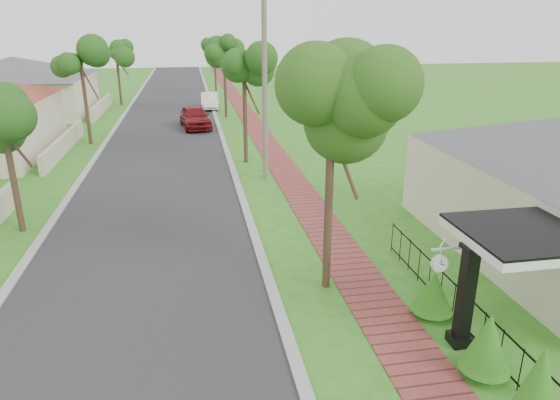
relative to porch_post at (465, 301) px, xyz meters
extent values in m
plane|color=#2E771C|center=(-4.55, 1.00, -1.12)|extent=(160.00, 160.00, 0.00)
cube|color=#28282B|center=(-7.55, 21.00, -1.12)|extent=(7.00, 120.00, 0.02)
cube|color=#9E9E99|center=(-3.90, 21.00, -1.12)|extent=(0.30, 120.00, 0.10)
cube|color=#9E9E99|center=(-11.20, 21.00, -1.12)|extent=(0.30, 120.00, 0.10)
cube|color=brown|center=(-1.30, 21.00, -1.12)|extent=(1.50, 120.00, 0.03)
cube|color=white|center=(1.30, 0.00, 1.50)|extent=(2.90, 2.60, 0.20)
cube|color=black|center=(1.30, 0.00, 1.63)|extent=(2.90, 2.60, 0.06)
cube|color=black|center=(0.00, 0.00, 0.14)|extent=(0.30, 0.30, 2.52)
cube|color=black|center=(0.00, 0.00, -1.00)|extent=(0.48, 0.48, 0.24)
cube|color=black|center=(0.00, 0.00, 1.34)|extent=(0.42, 0.42, 0.10)
cube|color=black|center=(0.35, 1.00, -0.17)|extent=(0.03, 8.00, 0.03)
cube|color=black|center=(0.35, 1.00, -0.97)|extent=(0.03, 8.00, 0.03)
cylinder|color=black|center=(0.35, -2.33, -0.62)|extent=(0.02, 0.02, 1.00)
cylinder|color=black|center=(0.35, -1.67, -0.62)|extent=(0.02, 0.02, 1.00)
cylinder|color=black|center=(0.35, -1.00, -0.62)|extent=(0.02, 0.02, 1.00)
cylinder|color=black|center=(0.35, -0.33, -0.62)|extent=(0.02, 0.02, 1.00)
cylinder|color=black|center=(0.35, 0.33, -0.62)|extent=(0.02, 0.02, 1.00)
cylinder|color=black|center=(0.35, 1.00, -0.62)|extent=(0.02, 0.02, 1.00)
cylinder|color=black|center=(0.35, 1.67, -0.62)|extent=(0.02, 0.02, 1.00)
cylinder|color=black|center=(0.35, 2.33, -0.62)|extent=(0.02, 0.02, 1.00)
cylinder|color=black|center=(0.35, 3.00, -0.62)|extent=(0.02, 0.02, 1.00)
cylinder|color=black|center=(0.35, 3.67, -0.62)|extent=(0.02, 0.02, 1.00)
cylinder|color=black|center=(0.35, 4.33, -0.62)|extent=(0.02, 0.02, 1.00)
cylinder|color=black|center=(0.35, 5.00, -0.62)|extent=(0.02, 0.02, 1.00)
cylinder|color=#382619|center=(-3.05, 17.00, 1.15)|extent=(0.22, 0.22, 4.55)
sphere|color=#164813|center=(-3.05, 17.00, 3.56)|extent=(1.70, 1.70, 1.70)
cylinder|color=#382619|center=(-3.05, 31.00, 1.33)|extent=(0.22, 0.22, 4.90)
sphere|color=#164813|center=(-3.05, 31.00, 3.92)|extent=(1.70, 1.70, 1.70)
cylinder|color=#382619|center=(-3.05, 45.00, 0.98)|extent=(0.22, 0.22, 4.20)
sphere|color=#164813|center=(-3.05, 45.00, 3.20)|extent=(1.70, 1.70, 1.70)
cylinder|color=#382619|center=(-12.05, 9.00, 0.80)|extent=(0.22, 0.22, 3.85)
sphere|color=#164813|center=(-12.05, 9.00, 2.84)|extent=(1.60, 1.60, 1.60)
cylinder|color=#382619|center=(-12.05, 23.00, 1.33)|extent=(0.22, 0.22, 4.90)
sphere|color=#164813|center=(-12.05, 23.00, 3.92)|extent=(1.70, 1.70, 1.70)
cylinder|color=#382619|center=(-12.05, 39.00, 1.15)|extent=(0.22, 0.22, 4.55)
sphere|color=#164813|center=(-12.05, 39.00, 3.56)|extent=(1.70, 1.70, 1.70)
cone|color=#135B12|center=(-0.10, -2.68, 0.00)|extent=(0.81, 0.81, 1.45)
sphere|color=#135B12|center=(-0.10, -1.14, -0.80)|extent=(0.81, 0.81, 0.81)
cone|color=#135B12|center=(-0.10, -1.14, -0.20)|extent=(0.92, 0.92, 1.19)
sphere|color=#135B12|center=(-0.10, 1.23, -0.86)|extent=(0.82, 0.82, 0.82)
cone|color=#135B12|center=(-0.10, 1.23, -0.39)|extent=(0.93, 0.93, 0.95)
cube|color=#BFB299|center=(-13.15, 21.00, -0.62)|extent=(0.25, 10.00, 1.00)
cube|color=beige|center=(-19.55, 35.00, 0.38)|extent=(11.00, 10.00, 3.00)
pyramid|color=#4C4C51|center=(-19.55, 35.00, 2.68)|extent=(15.56, 15.56, 1.60)
cube|color=#BFB299|center=(-13.15, 35.00, -0.62)|extent=(0.25, 10.00, 1.00)
imported|color=maroon|center=(-5.55, 26.89, -0.33)|extent=(2.44, 4.83, 1.58)
imported|color=white|center=(-4.15, 35.36, -0.44)|extent=(1.54, 4.18, 1.37)
cylinder|color=#382619|center=(-2.35, 3.17, 1.29)|extent=(0.22, 0.22, 4.83)
sphere|color=#32601C|center=(-2.35, 3.17, 3.85)|extent=(2.40, 2.40, 2.40)
cylinder|color=#74695B|center=(-2.47, 13.76, 3.14)|extent=(0.24, 0.24, 8.53)
cube|color=white|center=(-0.39, 0.40, 1.15)|extent=(0.69, 0.05, 0.05)
cylinder|color=white|center=(-0.50, 0.40, 1.00)|extent=(0.02, 0.02, 0.30)
cylinder|color=white|center=(-0.50, 0.40, 0.80)|extent=(0.41, 0.10, 0.41)
cylinder|color=white|center=(-0.50, 0.34, 0.80)|extent=(0.36, 0.01, 0.36)
cylinder|color=white|center=(-0.50, 0.46, 0.80)|extent=(0.36, 0.01, 0.36)
cube|color=black|center=(-0.50, 0.33, 0.86)|extent=(0.02, 0.01, 0.14)
cube|color=black|center=(-0.46, 0.33, 0.80)|extent=(0.09, 0.01, 0.02)
camera|label=1|loc=(-5.85, -8.94, 5.91)|focal=32.00mm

